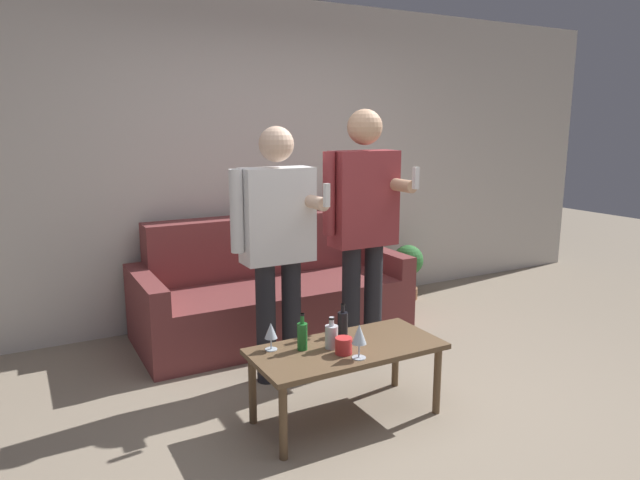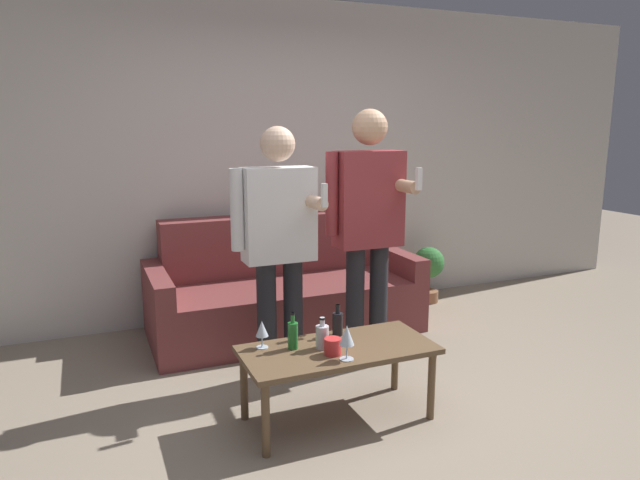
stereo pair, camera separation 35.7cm
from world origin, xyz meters
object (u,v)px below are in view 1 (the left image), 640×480
at_px(coffee_table, 347,355).
at_px(person_standing_left, 277,237).
at_px(bottle_orange, 343,322).
at_px(person_standing_right, 363,219).
at_px(couch, 270,293).

relative_size(coffee_table, person_standing_left, 0.66).
height_order(bottle_orange, person_standing_left, person_standing_left).
bearing_deg(bottle_orange, person_standing_left, 112.10).
bearing_deg(person_standing_right, person_standing_left, 176.15).
height_order(coffee_table, person_standing_right, person_standing_right).
bearing_deg(couch, coffee_table, -97.24).
bearing_deg(couch, bottle_orange, -94.98).
distance_m(bottle_orange, person_standing_left, 0.69).
bearing_deg(person_standing_left, couch, 69.78).
bearing_deg(person_standing_left, person_standing_right, -3.85).
relative_size(coffee_table, person_standing_right, 0.62).
distance_m(couch, coffee_table, 1.53).
height_order(person_standing_left, person_standing_right, person_standing_right).
xyz_separation_m(couch, bottle_orange, (-0.12, -1.34, 0.19)).
distance_m(couch, bottle_orange, 1.36).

